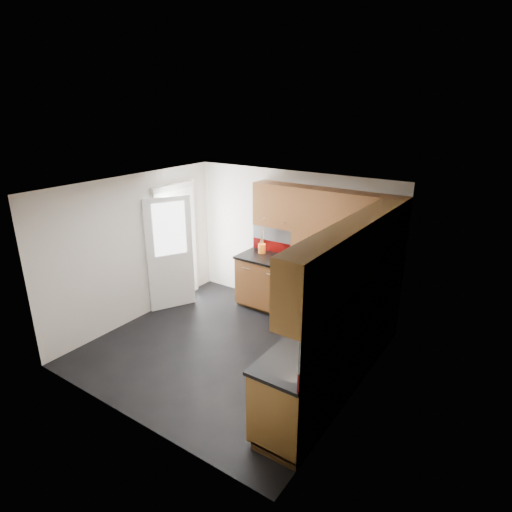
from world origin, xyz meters
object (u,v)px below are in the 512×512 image
Objects in this scene: toaster at (389,276)px; food_processor at (354,299)px; gas_hob at (306,266)px; utensil_pot at (262,247)px.

food_processor is (-0.09, -1.11, 0.04)m from toaster.
food_processor is at bearing -39.17° from gas_hob.
food_processor is (1.21, -0.99, 0.12)m from gas_hob.
toaster is at bearing 85.31° from food_processor.
toaster is 1.06× the size of food_processor.
gas_hob is at bearing -174.52° from toaster.
utensil_pot is 1.57× the size of food_processor.
toaster is 1.11m from food_processor.
gas_hob is at bearing -9.14° from utensil_pot.
utensil_pot reaches higher than gas_hob.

